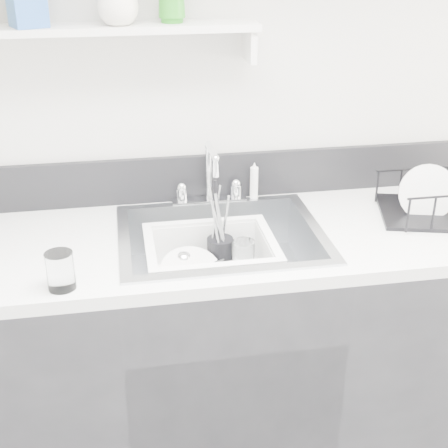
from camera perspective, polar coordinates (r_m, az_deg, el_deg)
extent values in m
cube|color=silver|center=(2.11, -1.67, 11.98)|extent=(3.50, 0.02, 2.60)
cube|color=#242427|center=(2.21, -0.23, -12.16)|extent=(3.20, 0.62, 0.88)
cube|color=white|center=(1.97, -0.25, -1.49)|extent=(3.20, 0.62, 0.04)
cube|color=black|center=(2.19, -1.57, 4.33)|extent=(3.20, 0.02, 0.16)
cube|color=silver|center=(2.18, -1.38, 2.17)|extent=(0.26, 0.06, 0.02)
cylinder|color=silver|center=(2.16, -3.88, 2.65)|extent=(0.04, 0.04, 0.05)
cylinder|color=silver|center=(2.19, 1.08, 2.99)|extent=(0.04, 0.04, 0.05)
cylinder|color=silver|center=(2.14, -1.41, 4.67)|extent=(0.02, 0.02, 0.20)
cylinder|color=silver|center=(2.04, -1.12, 6.69)|extent=(0.02, 0.15, 0.02)
cylinder|color=white|center=(2.19, 2.77, 3.94)|extent=(0.03, 0.03, 0.14)
cube|color=silver|center=(1.98, -12.00, 17.07)|extent=(1.00, 0.16, 0.02)
cube|color=silver|center=(2.03, 2.35, 16.07)|extent=(0.02, 0.14, 0.10)
cylinder|color=white|center=(1.99, -2.76, -5.28)|extent=(0.21, 0.21, 0.01)
cylinder|color=white|center=(1.99, -2.65, -4.88)|extent=(0.20, 0.20, 0.01)
cylinder|color=white|center=(1.97, -3.08, -4.24)|extent=(0.23, 0.22, 0.08)
cylinder|color=black|center=(2.05, -0.36, -2.70)|extent=(0.09, 0.09, 0.11)
cylinder|color=silver|center=(2.02, -0.75, -0.15)|extent=(0.01, 0.05, 0.21)
cylinder|color=silver|center=(2.01, 0.07, -0.59)|extent=(0.02, 0.04, 0.19)
cylinder|color=black|center=(2.00, -0.67, 0.36)|extent=(0.01, 0.06, 0.24)
cylinder|color=white|center=(2.04, 1.79, -2.92)|extent=(0.08, 0.08, 0.10)
cylinder|color=white|center=(1.71, -14.73, -4.16)|extent=(0.09, 0.09, 0.10)
imported|color=white|center=(1.97, 1.94, -5.35)|extent=(0.13, 0.13, 0.03)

